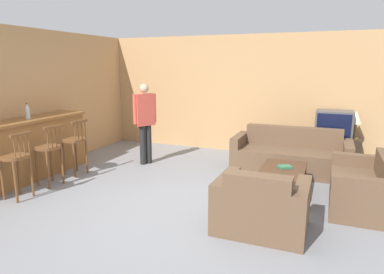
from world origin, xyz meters
TOP-DOWN VIEW (x-y plane):
  - ground_plane at (0.00, 0.00)m, footprint 24.00×24.00m
  - wall_back at (0.00, 3.60)m, footprint 9.40×0.08m
  - wall_left at (-3.23, 1.30)m, footprint 0.08×8.60m
  - bar_counter at (-2.90, 0.14)m, footprint 0.55×2.64m
  - bar_chair_near at (-2.33, -0.46)m, footprint 0.42×0.42m
  - bar_chair_mid at (-2.33, 0.17)m, footprint 0.45×0.45m
  - bar_chair_far at (-2.33, 0.78)m, footprint 0.45×0.45m
  - couch_far at (1.24, 2.43)m, footprint 2.08×0.87m
  - armchair_near at (1.19, -0.11)m, footprint 1.06×0.83m
  - loveseat_right at (2.38, 1.08)m, footprint 0.80×1.36m
  - coffee_table at (1.26, 1.14)m, footprint 0.64×1.06m
  - tv_unit at (1.94, 3.22)m, footprint 1.03×0.47m
  - tv at (1.94, 3.22)m, footprint 0.68×0.49m
  - bottle at (-2.86, 0.30)m, footprint 0.07×0.07m
  - book_on_table at (1.28, 1.22)m, footprint 0.25×0.23m
  - table_lamp at (2.32, 3.22)m, footprint 0.23×0.23m
  - person_by_window at (-1.51, 1.86)m, footprint 0.33×0.43m

SIDE VIEW (x-z plane):
  - ground_plane at x=0.00m, z-range 0.00..0.00m
  - tv_unit at x=1.94m, z-range 0.00..0.55m
  - loveseat_right at x=2.38m, z-range -0.09..0.67m
  - couch_far at x=1.24m, z-range -0.11..0.69m
  - armchair_near at x=1.19m, z-range -0.10..0.68m
  - coffee_table at x=1.26m, z-range 0.15..0.56m
  - book_on_table at x=1.28m, z-range 0.41..0.45m
  - bar_counter at x=-2.90m, z-range 0.00..1.06m
  - bar_chair_near at x=-2.33m, z-range 0.06..1.06m
  - bar_chair_mid at x=-2.33m, z-range 0.06..1.06m
  - bar_chair_far at x=-2.33m, z-range 0.06..1.06m
  - tv at x=1.94m, z-range 0.55..1.08m
  - person_by_window at x=-1.51m, z-range 0.11..1.71m
  - table_lamp at x=2.32m, z-range 0.67..1.22m
  - bottle at x=-2.86m, z-range 1.04..1.31m
  - wall_back at x=0.00m, z-range 0.00..2.60m
  - wall_left at x=-3.23m, z-range 0.00..2.60m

